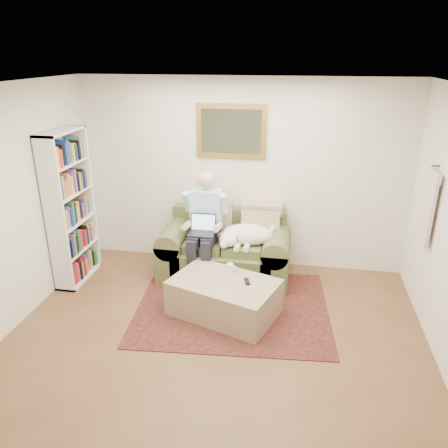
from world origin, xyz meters
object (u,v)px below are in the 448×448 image
(seated_man, at_px, (204,229))
(sleeping_dog, at_px, (247,234))
(sofa, at_px, (225,255))
(coffee_mug, at_px, (230,268))
(laptop, at_px, (202,228))
(bookshelf, at_px, (70,208))
(ottoman, at_px, (224,297))

(seated_man, bearing_deg, sleeping_dog, 7.13)
(sofa, relative_size, coffee_mug, 17.28)
(laptop, xyz_separation_m, bookshelf, (-1.70, -0.20, 0.24))
(seated_man, xyz_separation_m, ottoman, (0.41, -0.80, -0.51))
(sofa, relative_size, seated_man, 1.19)
(seated_man, relative_size, coffee_mug, 14.54)
(seated_man, relative_size, laptop, 4.33)
(seated_man, relative_size, bookshelf, 0.73)
(sleeping_dog, xyz_separation_m, ottoman, (-0.15, -0.87, -0.45))
(sleeping_dog, relative_size, ottoman, 0.60)
(sofa, distance_m, ottoman, 0.97)
(sleeping_dog, xyz_separation_m, bookshelf, (-2.27, -0.34, 0.34))
(coffee_mug, xyz_separation_m, bookshelf, (-2.14, 0.29, 0.52))
(sofa, bearing_deg, coffee_mug, -75.77)
(sleeping_dog, bearing_deg, laptop, -166.36)
(sofa, relative_size, sleeping_dog, 2.43)
(sofa, xyz_separation_m, ottoman, (0.16, -0.96, -0.08))
(ottoman, relative_size, bookshelf, 0.59)
(seated_man, relative_size, ottoman, 1.23)
(seated_man, distance_m, bookshelf, 1.74)
(laptop, bearing_deg, seated_man, 90.00)
(sleeping_dog, distance_m, bookshelf, 2.32)
(ottoman, xyz_separation_m, bookshelf, (-2.11, 0.53, 0.78))
(coffee_mug, height_order, bookshelf, bookshelf)
(bookshelf, bearing_deg, coffee_mug, -7.66)
(seated_man, bearing_deg, sofa, 31.45)
(seated_man, distance_m, sleeping_dog, 0.58)
(sofa, xyz_separation_m, coffee_mug, (0.18, -0.72, 0.18))
(coffee_mug, bearing_deg, seated_man, 128.30)
(sofa, xyz_separation_m, sleeping_dog, (0.31, -0.09, 0.36))
(ottoman, xyz_separation_m, coffee_mug, (0.03, 0.24, 0.27))
(coffee_mug, relative_size, bookshelf, 0.05)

